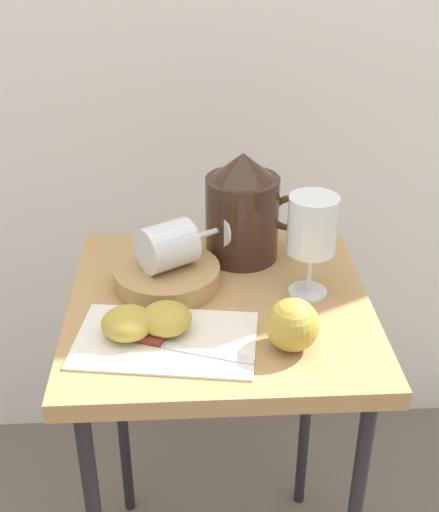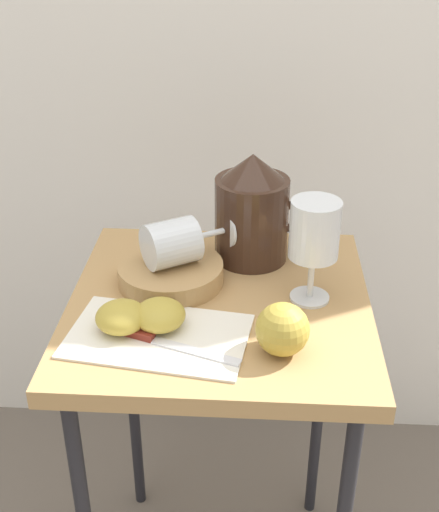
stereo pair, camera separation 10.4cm
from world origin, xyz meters
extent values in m
cube|color=silver|center=(0.00, 0.51, 1.02)|extent=(2.40, 0.03, 2.03)
cube|color=#AD8451|center=(0.00, 0.00, 0.70)|extent=(0.48, 0.48, 0.03)
cylinder|color=black|center=(-0.20, 0.20, 0.34)|extent=(0.02, 0.02, 0.68)
cylinder|color=black|center=(0.20, 0.20, 0.34)|extent=(0.02, 0.02, 0.68)
cube|color=silver|center=(-0.08, -0.11, 0.71)|extent=(0.28, 0.20, 0.00)
cylinder|color=#AD8451|center=(-0.08, 0.05, 0.73)|extent=(0.18, 0.18, 0.03)
cylinder|color=#382319|center=(0.05, 0.14, 0.79)|extent=(0.13, 0.13, 0.15)
cylinder|color=#D1661E|center=(0.05, 0.14, 0.76)|extent=(0.12, 0.12, 0.08)
cone|color=#382319|center=(0.05, 0.14, 0.88)|extent=(0.11, 0.11, 0.05)
torus|color=#382319|center=(0.13, 0.14, 0.79)|extent=(0.07, 0.01, 0.07)
cylinder|color=silver|center=(0.15, 0.01, 0.71)|extent=(0.06, 0.06, 0.00)
cylinder|color=silver|center=(0.15, 0.01, 0.75)|extent=(0.01, 0.01, 0.07)
cylinder|color=silver|center=(0.15, 0.01, 0.84)|extent=(0.08, 0.08, 0.09)
cylinder|color=#D1661E|center=(0.15, 0.01, 0.82)|extent=(0.07, 0.07, 0.05)
cylinder|color=silver|center=(-0.08, 0.05, 0.78)|extent=(0.11, 0.11, 0.08)
cylinder|color=silver|center=(-0.02, 0.09, 0.78)|extent=(0.06, 0.04, 0.01)
cylinder|color=silver|center=(0.01, 0.10, 0.78)|extent=(0.04, 0.05, 0.06)
ellipsoid|color=#B29938|center=(-0.14, -0.10, 0.74)|extent=(0.08, 0.08, 0.04)
ellipsoid|color=#B29938|center=(-0.08, -0.09, 0.74)|extent=(0.08, 0.08, 0.04)
sphere|color=#B29938|center=(0.10, -0.13, 0.75)|extent=(0.08, 0.08, 0.08)
cube|color=silver|center=(-0.02, -0.15, 0.72)|extent=(0.13, 0.06, 0.00)
cube|color=maroon|center=(-0.13, -0.11, 0.72)|extent=(0.08, 0.04, 0.01)
camera|label=1|loc=(-0.05, -0.91, 1.30)|focal=46.91mm
camera|label=2|loc=(0.05, -0.91, 1.30)|focal=46.91mm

